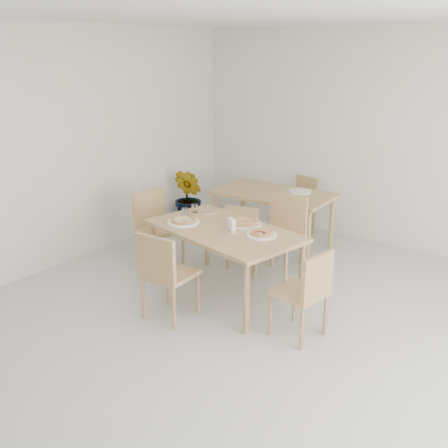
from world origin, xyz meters
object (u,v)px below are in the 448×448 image
Objects in this scene: pizza_pepperoni at (262,232)px; plate_empty at (300,191)px; pizza_margherita at (245,222)px; tumbler_a at (195,208)px; main_table at (224,236)px; plate_margherita at (245,224)px; plate_pepperoni at (262,235)px; tumbler_b at (185,212)px; chair_north at (283,230)px; plate_mushroom at (183,222)px; chair_east at (306,289)px; second_table at (273,198)px; chair_back_n at (302,201)px; chair_west at (155,223)px; napkin_holder at (232,225)px; pizza_mushroom at (183,220)px; potted_plant at (189,198)px; chair_back_s at (244,232)px; chair_south at (164,270)px.

plate_empty is at bearing 106.21° from pizza_pepperoni.
tumbler_a is at bearing 177.31° from pizza_margherita.
plate_margherita is at bearing 77.49° from main_table.
plate_pepperoni is at bearing 19.46° from main_table.
tumbler_b reaches higher than plate_margherita.
plate_mushroom is (-0.67, -0.97, 0.22)m from chair_north.
tumbler_a is (-1.04, 0.21, 0.02)m from pizza_pepperoni.
tumbler_b is 1.74m from plate_empty.
plate_empty is (-1.18, 2.01, 0.27)m from chair_east.
plate_margherita is at bearing 31.37° from plate_mushroom.
chair_back_n is (0.02, 0.74, -0.20)m from second_table.
tumbler_b is 0.31× the size of plate_empty.
plate_mushroom is (0.72, -0.31, 0.23)m from chair_west.
chair_west is at bearing 175.09° from plate_pepperoni.
napkin_holder is 1.77m from plate_empty.
chair_north is 2.67× the size of plate_margherita.
pizza_mushroom is at bearing -87.48° from chair_east.
pizza_pepperoni is at bearing -33.63° from potted_plant.
potted_plant is at bearing 177.56° from second_table.
pizza_margherita is (0.56, 0.34, 0.02)m from plate_mushroom.
plate_pepperoni is 0.33m from napkin_holder.
chair_back_s is 1.08m from plate_empty.
napkin_holder is at bearing -98.85° from chair_north.
chair_west reaches higher than chair_back_s.
main_table is 5.06× the size of plate_margherita.
main_table is at bearing -8.76° from tumbler_b.
pizza_pepperoni is at bearing 45.30° from napkin_holder.
plate_margherita and plate_pepperoni have the same top height.
chair_south is 2.89× the size of pizza_pepperoni.
chair_south reaches higher than napkin_holder.
pizza_margherita is at bearing -106.50° from chair_south.
tumbler_b reaches higher than pizza_margherita.
pizza_mushroom is 0.35× the size of potted_plant.
napkin_holder is at bearing -110.76° from chair_south.
chair_east is at bearing -17.24° from tumbler_a.
chair_west reaches higher than plate_mushroom.
chair_south reaches higher than plate_empty.
chair_back_s is 0.91× the size of potted_plant.
pizza_margherita is 0.22× the size of second_table.
chair_south is 2.31m from second_table.
plate_mushroom and plate_empty have the same top height.
main_table is 0.48m from pizza_mushroom.
plate_mushroom is at bearing -148.63° from pizza_margherita.
chair_north is at bearing -18.25° from potted_plant.
plate_margherita is 2.10m from chair_back_n.
pizza_margherita is (0.24, 1.01, 0.26)m from chair_south.
plate_margherita is at bearing 110.33° from chair_back_s.
tumbler_a is at bearing -68.35° from chair_south.
chair_south is 1.67m from chair_north.
chair_south is 1.07m from pizza_margherita.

